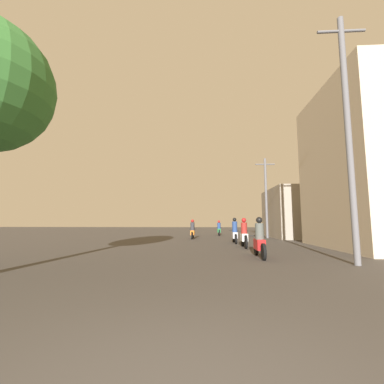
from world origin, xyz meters
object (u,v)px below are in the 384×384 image
(motorcycle_red, at_px, (259,241))
(utility_pole_near, at_px, (348,130))
(motorcycle_orange, at_px, (193,231))
(motorcycle_silver, at_px, (235,233))
(motorcycle_white, at_px, (244,236))
(building_right_near, at_px, (366,166))
(building_right_far, at_px, (299,213))
(utility_pole_far, at_px, (266,196))
(motorcycle_green, at_px, (219,229))

(motorcycle_red, relative_size, utility_pole_near, 0.24)
(motorcycle_red, height_order, motorcycle_orange, motorcycle_red)
(motorcycle_silver, xyz_separation_m, utility_pole_near, (2.96, -8.10, 3.74))
(motorcycle_white, bearing_deg, building_right_near, 0.94)
(building_right_far, xyz_separation_m, utility_pole_far, (-2.93, -0.97, 1.43))
(motorcycle_silver, xyz_separation_m, building_right_far, (6.13, 6.13, 1.45))
(utility_pole_near, bearing_deg, motorcycle_orange, 115.99)
(motorcycle_silver, distance_m, utility_pole_near, 9.40)
(motorcycle_red, relative_size, motorcycle_green, 1.09)
(motorcycle_silver, relative_size, utility_pole_far, 0.29)
(motorcycle_red, bearing_deg, motorcycle_green, 101.81)
(utility_pole_near, bearing_deg, motorcycle_green, 101.96)
(motorcycle_red, xyz_separation_m, building_right_near, (6.18, 3.44, 3.58))
(building_right_near, relative_size, utility_pole_near, 1.00)
(motorcycle_green, relative_size, utility_pole_near, 0.22)
(motorcycle_green, xyz_separation_m, building_right_far, (6.75, -2.67, 1.49))
(motorcycle_orange, height_order, building_right_far, building_right_far)
(motorcycle_green, bearing_deg, motorcycle_silver, -90.04)
(motorcycle_white, xyz_separation_m, building_right_far, (5.93, 8.92, 1.47))
(utility_pole_near, relative_size, utility_pole_far, 1.26)
(utility_pole_far, bearing_deg, building_right_near, -68.60)
(utility_pole_far, bearing_deg, motorcycle_silver, -121.78)
(motorcycle_white, distance_m, building_right_near, 7.19)
(motorcycle_silver, xyz_separation_m, building_right_near, (6.44, -3.11, 3.55))
(motorcycle_white, relative_size, building_right_far, 0.29)
(motorcycle_green, bearing_deg, motorcycle_white, -90.02)
(building_right_near, bearing_deg, motorcycle_green, 120.64)
(motorcycle_red, bearing_deg, utility_pole_near, -21.41)
(building_right_far, bearing_deg, motorcycle_green, 158.40)
(motorcycle_white, bearing_deg, motorcycle_orange, 118.80)
(motorcycle_white, relative_size, motorcycle_silver, 1.01)
(motorcycle_white, bearing_deg, utility_pole_near, -58.64)
(building_right_near, height_order, utility_pole_near, utility_pole_near)
(building_right_far, bearing_deg, utility_pole_far, -161.62)
(motorcycle_orange, distance_m, utility_pole_near, 13.93)
(motorcycle_orange, relative_size, utility_pole_near, 0.24)
(motorcycle_orange, bearing_deg, building_right_far, 13.87)
(building_right_far, bearing_deg, motorcycle_white, -123.61)
(motorcycle_green, bearing_deg, motorcycle_red, -90.79)
(motorcycle_green, height_order, utility_pole_near, utility_pole_near)
(motorcycle_red, height_order, building_right_far, building_right_far)
(building_right_far, bearing_deg, motorcycle_red, -114.83)
(motorcycle_red, xyz_separation_m, motorcycle_white, (-0.06, 3.76, 0.01))
(motorcycle_silver, height_order, building_right_near, building_right_near)
(building_right_near, height_order, utility_pole_far, building_right_near)
(motorcycle_red, distance_m, motorcycle_green, 15.38)
(utility_pole_far, bearing_deg, motorcycle_orange, -168.86)
(building_right_near, bearing_deg, utility_pole_far, 111.40)
(motorcycle_silver, height_order, building_right_far, building_right_far)
(motorcycle_orange, relative_size, motorcycle_green, 1.12)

